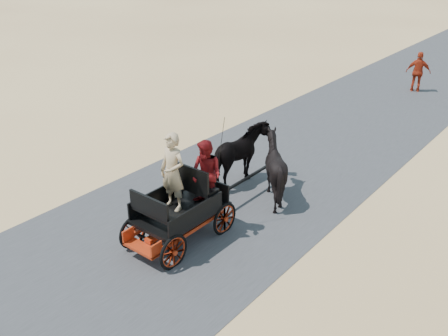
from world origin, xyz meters
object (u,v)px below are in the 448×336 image
Objects in this scene: carriage at (180,225)px; pedestrian at (418,72)px; horse_right at (274,168)px; horse_left at (240,157)px.

pedestrian is at bearing 89.62° from carriage.
horse_right is at bearing 73.26° from pedestrian.
horse_right is at bearing -180.00° from horse_left.
carriage is 3.09m from horse_right.
pedestrian reaches higher than horse_right.
carriage is at bearing 100.39° from horse_left.
pedestrian is at bearing -93.13° from horse_left.
carriage is 1.20× the size of horse_left.
carriage is 3.09m from horse_left.
horse_left is at bearing 67.96° from pedestrian.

